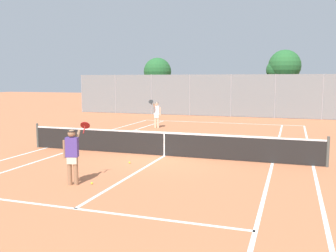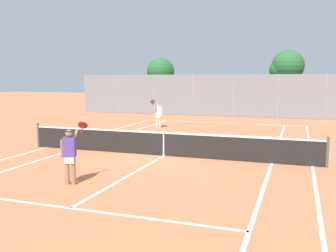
% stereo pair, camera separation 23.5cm
% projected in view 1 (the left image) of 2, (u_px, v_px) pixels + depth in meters
% --- Properties ---
extents(ground_plane, '(120.00, 120.00, 0.00)m').
position_uv_depth(ground_plane, '(164.00, 156.00, 14.77)').
color(ground_plane, '#C67047').
extents(court_line_markings, '(11.10, 23.90, 0.01)m').
position_uv_depth(court_line_markings, '(164.00, 156.00, 14.77)').
color(court_line_markings, white).
rests_on(court_line_markings, ground).
extents(tennis_net, '(12.00, 0.10, 1.07)m').
position_uv_depth(tennis_net, '(164.00, 143.00, 14.71)').
color(tennis_net, '#474C47').
rests_on(tennis_net, ground).
extents(player_near_side, '(0.51, 0.85, 1.77)m').
position_uv_depth(player_near_side, '(72.00, 153.00, 10.63)').
color(player_near_side, '#936B4C').
rests_on(player_near_side, ground).
extents(player_far_left, '(0.58, 0.81, 1.77)m').
position_uv_depth(player_far_left, '(157.00, 113.00, 23.17)').
color(player_far_left, beige).
rests_on(player_far_left, ground).
extents(loose_tennis_ball_0, '(0.07, 0.07, 0.07)m').
position_uv_depth(loose_tennis_ball_0, '(130.00, 162.00, 13.45)').
color(loose_tennis_ball_0, '#D1DB33').
rests_on(loose_tennis_ball_0, ground).
extents(loose_tennis_ball_1, '(0.07, 0.07, 0.07)m').
position_uv_depth(loose_tennis_ball_1, '(92.00, 183.00, 10.78)').
color(loose_tennis_ball_1, '#D1DB33').
rests_on(loose_tennis_ball_1, ground).
extents(back_fence, '(27.44, 0.08, 3.41)m').
position_uv_depth(back_fence, '(231.00, 96.00, 30.01)').
color(back_fence, gray).
rests_on(back_fence, ground).
extents(tree_behind_left, '(2.64, 2.64, 5.05)m').
position_uv_depth(tree_behind_left, '(158.00, 72.00, 35.82)').
color(tree_behind_left, brown).
rests_on(tree_behind_left, ground).
extents(tree_behind_right, '(2.86, 2.71, 5.49)m').
position_uv_depth(tree_behind_right, '(283.00, 67.00, 31.64)').
color(tree_behind_right, brown).
rests_on(tree_behind_right, ground).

